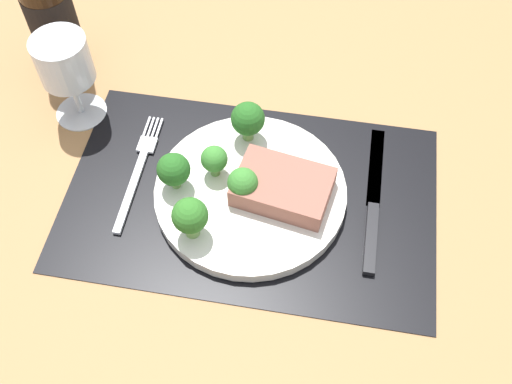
{
  "coord_description": "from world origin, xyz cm",
  "views": [
    {
      "loc": [
        7.95,
        -42.45,
        65.1
      ],
      "look_at": [
        0.78,
        -0.33,
        1.9
      ],
      "focal_mm": 42.02,
      "sensor_mm": 36.0,
      "label": 1
    }
  ],
  "objects_px": {
    "knife": "(373,209)",
    "steak": "(283,185)",
    "plate": "(250,193)",
    "wine_bottle": "(48,6)",
    "fork": "(138,170)",
    "wine_glass": "(65,65)"
  },
  "relations": [
    {
      "from": "steak",
      "to": "knife",
      "type": "relative_size",
      "value": 0.51
    },
    {
      "from": "knife",
      "to": "wine_bottle",
      "type": "height_order",
      "value": "wine_bottle"
    },
    {
      "from": "steak",
      "to": "wine_bottle",
      "type": "relative_size",
      "value": 0.4
    },
    {
      "from": "wine_glass",
      "to": "plate",
      "type": "bearing_deg",
      "value": -21.38
    },
    {
      "from": "steak",
      "to": "wine_glass",
      "type": "height_order",
      "value": "wine_glass"
    },
    {
      "from": "knife",
      "to": "wine_glass",
      "type": "relative_size",
      "value": 1.72
    },
    {
      "from": "steak",
      "to": "wine_glass",
      "type": "bearing_deg",
      "value": 161.89
    },
    {
      "from": "plate",
      "to": "wine_glass",
      "type": "relative_size",
      "value": 1.84
    },
    {
      "from": "plate",
      "to": "wine_glass",
      "type": "height_order",
      "value": "wine_glass"
    },
    {
      "from": "knife",
      "to": "steak",
      "type": "bearing_deg",
      "value": -177.46
    },
    {
      "from": "steak",
      "to": "fork",
      "type": "relative_size",
      "value": 0.61
    },
    {
      "from": "steak",
      "to": "knife",
      "type": "height_order",
      "value": "steak"
    },
    {
      "from": "wine_glass",
      "to": "knife",
      "type": "bearing_deg",
      "value": -13.11
    },
    {
      "from": "wine_bottle",
      "to": "fork",
      "type": "bearing_deg",
      "value": -47.84
    },
    {
      "from": "knife",
      "to": "wine_glass",
      "type": "xyz_separation_m",
      "value": [
        -0.42,
        0.1,
        0.09
      ]
    },
    {
      "from": "plate",
      "to": "wine_bottle",
      "type": "relative_size",
      "value": 0.85
    },
    {
      "from": "plate",
      "to": "wine_bottle",
      "type": "bearing_deg",
      "value": 148.42
    },
    {
      "from": "fork",
      "to": "steak",
      "type": "bearing_deg",
      "value": -3.08
    },
    {
      "from": "steak",
      "to": "wine_bottle",
      "type": "xyz_separation_m",
      "value": [
        -0.36,
        0.19,
        0.07
      ]
    },
    {
      "from": "plate",
      "to": "wine_bottle",
      "type": "height_order",
      "value": "wine_bottle"
    },
    {
      "from": "fork",
      "to": "wine_bottle",
      "type": "height_order",
      "value": "wine_bottle"
    },
    {
      "from": "fork",
      "to": "knife",
      "type": "height_order",
      "value": "knife"
    }
  ]
}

